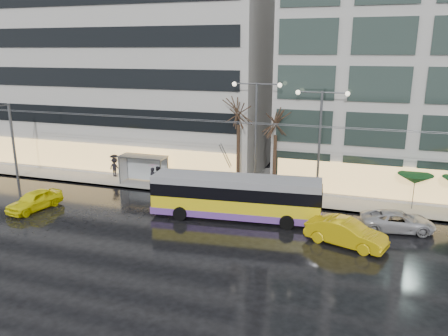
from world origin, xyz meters
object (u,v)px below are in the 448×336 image
at_px(taxi_a, 35,200).
at_px(bus_shelter, 140,163).
at_px(street_lamp_near, 256,123).
at_px(trolleybus, 236,198).

bearing_deg(taxi_a, bus_shelter, 71.92).
bearing_deg(street_lamp_near, bus_shelter, -179.37).
distance_m(street_lamp_near, taxi_a, 17.81).
bearing_deg(street_lamp_near, trolleybus, -90.69).
bearing_deg(trolleybus, street_lamp_near, 89.31).
bearing_deg(street_lamp_near, taxi_a, -150.71).
xyz_separation_m(trolleybus, bus_shelter, (-10.32, 5.19, 0.47)).
height_order(bus_shelter, taxi_a, bus_shelter).
distance_m(trolleybus, bus_shelter, 11.56).
distance_m(trolleybus, street_lamp_near, 6.96).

